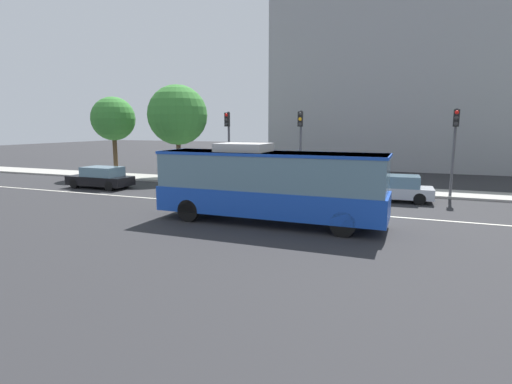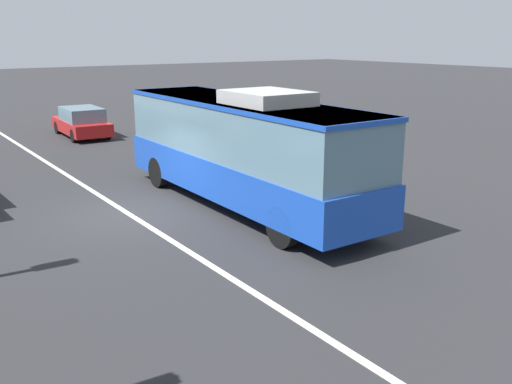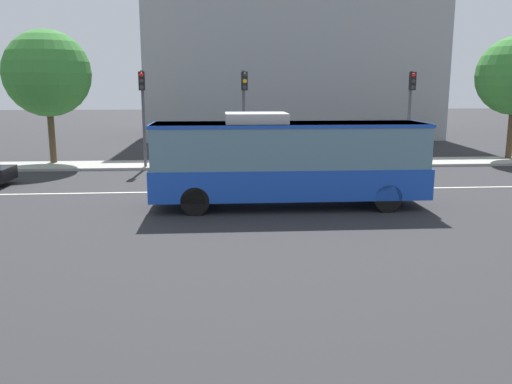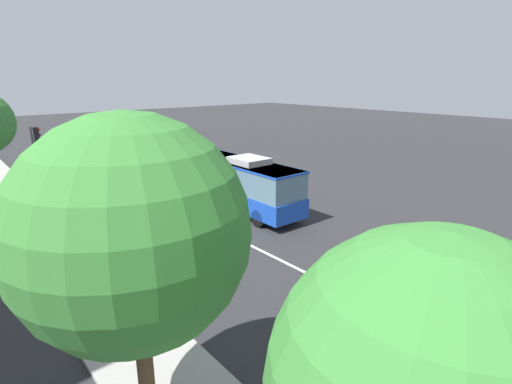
{
  "view_description": "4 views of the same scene",
  "coord_description": "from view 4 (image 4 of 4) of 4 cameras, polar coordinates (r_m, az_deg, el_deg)",
  "views": [
    {
      "loc": [
        4.35,
        -19.27,
        4.2
      ],
      "look_at": [
        -1.87,
        -3.15,
        1.34
      ],
      "focal_mm": 27.94,
      "sensor_mm": 36.0,
      "label": 1
    },
    {
      "loc": [
        -14.59,
        5.77,
        4.85
      ],
      "look_at": [
        -3.07,
        -2.32,
        0.95
      ],
      "focal_mm": 39.53,
      "sensor_mm": 36.0,
      "label": 2
    },
    {
      "loc": [
        -3.99,
        -22.32,
        4.42
      ],
      "look_at": [
        -2.54,
        -3.97,
        0.74
      ],
      "focal_mm": 37.46,
      "sensor_mm": 36.0,
      "label": 3
    },
    {
      "loc": [
        -20.1,
        11.3,
        7.98
      ],
      "look_at": [
        -1.92,
        -4.11,
        1.0
      ],
      "focal_mm": 27.32,
      "sensor_mm": 36.0,
      "label": 4
    }
  ],
  "objects": [
    {
      "name": "ground_plane",
      "position": [
        24.4,
        -10.36,
        -3.05
      ],
      "size": [
        160.0,
        160.0,
        0.0
      ],
      "primitive_type": "plane",
      "color": "#28282B"
    },
    {
      "name": "sidewalk_kerb",
      "position": [
        21.93,
        -27.72,
        -6.81
      ],
      "size": [
        80.0,
        2.94,
        0.14
      ],
      "primitive_type": "cube",
      "color": "#9E9B93",
      "rests_on": "ground_plane"
    },
    {
      "name": "lane_centre_line",
      "position": [
        24.4,
        -10.36,
        -3.04
      ],
      "size": [
        76.0,
        0.16,
        0.01
      ],
      "primitive_type": "cube",
      "color": "silver",
      "rests_on": "ground_plane"
    },
    {
      "name": "transit_bus",
      "position": [
        24.49,
        -2.75,
        1.7
      ],
      "size": [
        10.02,
        2.58,
        3.46
      ],
      "rotation": [
        0.0,
        0.0,
        -0.01
      ],
      "color": "#1947B7",
      "rests_on": "ground_plane"
    },
    {
      "name": "sedan_silver",
      "position": [
        25.69,
        -22.85,
        -1.41
      ],
      "size": [
        4.56,
        1.96,
        1.46
      ],
      "rotation": [
        0.0,
        0.0,
        3.18
      ],
      "color": "#B7BABF",
      "rests_on": "ground_plane"
    },
    {
      "name": "sedan_red",
      "position": [
        37.05,
        -16.54,
        4.35
      ],
      "size": [
        4.57,
        1.98,
        1.46
      ],
      "rotation": [
        0.0,
        0.0,
        -0.04
      ],
      "color": "#B21919",
      "rests_on": "ground_plane"
    },
    {
      "name": "sedan_black",
      "position": [
        12.65,
        19.08,
        -19.7
      ],
      "size": [
        4.51,
        1.85,
        1.46
      ],
      "rotation": [
        0.0,
        0.0,
        3.13
      ],
      "color": "black",
      "rests_on": "ground_plane"
    },
    {
      "name": "traffic_light_near_corner",
      "position": [
        27.63,
        -29.44,
        5.01
      ],
      "size": [
        0.34,
        0.62,
        5.2
      ],
      "rotation": [
        0.0,
        0.0,
        -1.64
      ],
      "color": "#47474C",
      "rests_on": "ground_plane"
    },
    {
      "name": "traffic_light_mid_block",
      "position": [
        18.97,
        -23.55,
        1.47
      ],
      "size": [
        0.35,
        0.62,
        5.2
      ],
      "rotation": [
        0.0,
        0.0,
        -1.47
      ],
      "color": "#47474C",
      "rests_on": "ground_plane"
    },
    {
      "name": "traffic_light_far_corner",
      "position": [
        14.04,
        -17.97,
        -2.85
      ],
      "size": [
        0.33,
        0.62,
        5.2
      ],
      "rotation": [
        0.0,
        0.0,
        -1.52
      ],
      "color": "#47474C",
      "rests_on": "ground_plane"
    },
    {
      "name": "street_tree_kerbside_left",
      "position": [
        8.08,
        -17.66,
        -5.67
      ],
      "size": [
        4.74,
        4.74,
        7.45
      ],
      "color": "#4C3823",
      "rests_on": "ground_plane"
    }
  ]
}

